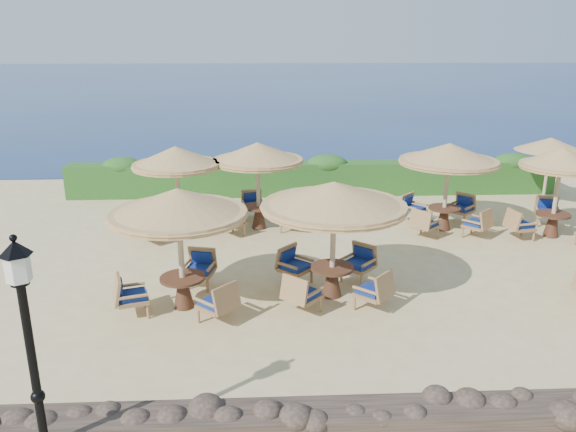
{
  "coord_description": "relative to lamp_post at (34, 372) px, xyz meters",
  "views": [
    {
      "loc": [
        -1.91,
        -13.05,
        5.53
      ],
      "look_at": [
        -1.27,
        0.37,
        1.3
      ],
      "focal_mm": 35.0,
      "sensor_mm": 36.0,
      "label": 1
    }
  ],
  "objects": [
    {
      "name": "hedge",
      "position": [
        4.8,
        14.0,
        -0.95
      ],
      "size": [
        18.0,
        0.9,
        1.2
      ],
      "primitive_type": "cube",
      "color": "#1E4C18",
      "rests_on": "ground"
    },
    {
      "name": "cafe_set_4",
      "position": [
        2.77,
        10.11,
        0.34
      ],
      "size": [
        2.8,
        2.81,
        2.65
      ],
      "color": "#C3AF89",
      "rests_on": "ground"
    },
    {
      "name": "cafe_set_6",
      "position": [
        11.35,
        8.94,
        0.21
      ],
      "size": [
        2.63,
        2.72,
        2.65
      ],
      "color": "#C3AF89",
      "rests_on": "ground"
    },
    {
      "name": "cafe_set_1",
      "position": [
        4.42,
        5.26,
        0.36
      ],
      "size": [
        3.21,
        3.21,
        2.65
      ],
      "color": "#C3AF89",
      "rests_on": "ground"
    },
    {
      "name": "extra_parasol",
      "position": [
        12.6,
        12.0,
        0.62
      ],
      "size": [
        2.3,
        2.3,
        2.41
      ],
      "color": "#C3AF89",
      "rests_on": "ground"
    },
    {
      "name": "sea",
      "position": [
        4.8,
        76.8,
        -1.55
      ],
      "size": [
        160.0,
        160.0,
        0.0
      ],
      "primitive_type": "plane",
      "color": "#0C1E4D",
      "rests_on": "ground"
    },
    {
      "name": "cafe_set_0",
      "position": [
        1.16,
        4.85,
        0.38
      ],
      "size": [
        2.89,
        2.89,
        2.65
      ],
      "color": "#C3AF89",
      "rests_on": "ground"
    },
    {
      "name": "cafe_set_5",
      "position": [
        8.38,
        9.72,
        0.3
      ],
      "size": [
        2.93,
        2.93,
        2.65
      ],
      "color": "#C3AF89",
      "rests_on": "ground"
    },
    {
      "name": "lamp_post",
      "position": [
        0.0,
        0.0,
        0.0
      ],
      "size": [
        0.44,
        0.44,
        3.31
      ],
      "color": "black",
      "rests_on": "ground"
    },
    {
      "name": "stone_wall",
      "position": [
        4.8,
        0.6,
        -1.33
      ],
      "size": [
        15.0,
        0.65,
        0.44
      ],
      "primitive_type": "cube",
      "color": "#4F3D31",
      "rests_on": "ground"
    },
    {
      "name": "ground",
      "position": [
        4.8,
        6.8,
        -1.55
      ],
      "size": [
        120.0,
        120.0,
        0.0
      ],
      "primitive_type": "plane",
      "color": "#D2BF85",
      "rests_on": "ground"
    },
    {
      "name": "cafe_set_3",
      "position": [
        0.44,
        9.6,
        0.4
      ],
      "size": [
        2.53,
        2.53,
        2.65
      ],
      "color": "#C3AF89",
      "rests_on": "ground"
    }
  ]
}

